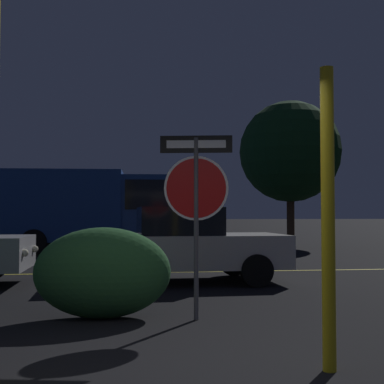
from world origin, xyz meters
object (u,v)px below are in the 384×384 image
object	(u,v)px
stop_sign	(196,188)
tree_0	(290,152)
yellow_pole_right	(328,217)
delivery_truck	(104,206)
passing_car_3	(183,245)
hedge_bush_2	(103,273)

from	to	relation	value
stop_sign	tree_0	bearing A→B (deg)	78.61
stop_sign	yellow_pole_right	xyz separation A→B (m)	(0.83, -2.31, -0.35)
delivery_truck	tree_0	bearing A→B (deg)	111.65
tree_0	passing_car_3	bearing A→B (deg)	-117.31
yellow_pole_right	tree_0	size ratio (longest dim) A/B	0.43
passing_car_3	tree_0	bearing A→B (deg)	150.86
passing_car_3	delivery_truck	world-z (taller)	delivery_truck
hedge_bush_2	tree_0	xyz separation A→B (m)	(7.14, 14.55, 3.35)
hedge_bush_2	passing_car_3	bearing A→B (deg)	67.78
delivery_truck	tree_0	size ratio (longest dim) A/B	1.11
hedge_bush_2	delivery_truck	bearing A→B (deg)	92.01
yellow_pole_right	passing_car_3	bearing A→B (deg)	95.52
passing_car_3	hedge_bush_2	bearing A→B (deg)	-24.06
hedge_bush_2	tree_0	bearing A→B (deg)	63.87
hedge_bush_2	passing_car_3	size ratio (longest dim) A/B	0.43
delivery_truck	tree_0	world-z (taller)	tree_0
hedge_bush_2	passing_car_3	xyz separation A→B (m)	(1.42, 3.48, 0.14)
yellow_pole_right	delivery_truck	world-z (taller)	delivery_truck
yellow_pole_right	hedge_bush_2	distance (m)	3.33
hedge_bush_2	tree_0	distance (m)	16.55
stop_sign	hedge_bush_2	bearing A→B (deg)	178.40
stop_sign	tree_0	world-z (taller)	tree_0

